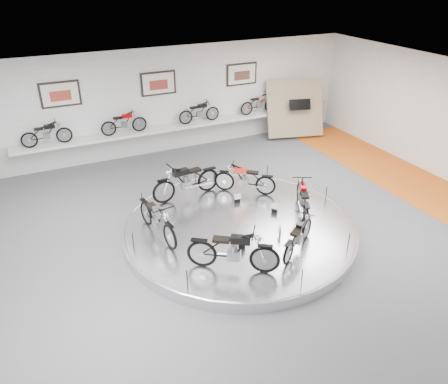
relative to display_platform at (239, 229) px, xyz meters
name	(u,v)px	position (x,y,z in m)	size (l,w,h in m)	color
floor	(244,238)	(0.00, -0.30, -0.15)	(16.00, 16.00, 0.00)	#4D4D4F
ceiling	(248,94)	(0.00, -0.30, 3.85)	(16.00, 16.00, 0.00)	white
wall_back	(159,102)	(0.00, 6.70, 1.85)	(16.00, 16.00, 0.00)	white
orange_carpet_strip	(424,189)	(6.80, -0.30, -0.14)	(2.40, 12.60, 0.01)	#C95F1E
dado_band	(162,138)	(0.00, 6.68, 0.40)	(15.68, 0.04, 1.10)	#BCBCBA
display_platform	(239,229)	(0.00, 0.00, 0.00)	(6.40, 6.40, 0.30)	silver
platform_rim	(239,225)	(0.00, 0.00, 0.12)	(6.40, 6.40, 0.10)	#B2B2BA
shelf	(164,129)	(0.00, 6.40, 0.85)	(11.00, 0.55, 0.10)	silver
poster_left	(60,94)	(-3.50, 6.66, 2.55)	(1.35, 0.06, 0.88)	silver
poster_center	(158,83)	(0.00, 6.66, 2.55)	(1.35, 0.06, 0.88)	silver
poster_right	(242,74)	(3.50, 6.66, 2.55)	(1.35, 0.06, 0.88)	silver
display_panel	(295,108)	(5.60, 5.80, 1.10)	(2.40, 0.12, 2.40)	gray
shelf_bike_a	(47,135)	(-4.20, 6.40, 1.27)	(1.22, 0.42, 0.73)	black
shelf_bike_b	(124,124)	(-1.50, 6.40, 1.27)	(1.22, 0.42, 0.73)	#9A0405
shelf_bike_c	(199,113)	(1.50, 6.40, 1.27)	(1.22, 0.42, 0.73)	black
shelf_bike_d	(259,105)	(4.20, 6.40, 1.27)	(1.22, 0.42, 0.73)	#A3A3A7
bike_a	(245,179)	(1.00, 1.59, 0.63)	(1.64, 0.58, 0.96)	red
bike_b	(186,180)	(-0.73, 2.11, 0.71)	(1.90, 0.67, 1.12)	black
bike_c	(157,219)	(-2.19, 0.41, 0.66)	(1.75, 0.62, 1.03)	#A3A3A7
bike_d	(233,250)	(-1.05, -1.71, 0.70)	(1.85, 0.65, 1.09)	black
bike_e	(298,235)	(0.74, -1.73, 0.60)	(1.52, 0.54, 0.90)	black
bike_f	(303,198)	(1.89, -0.25, 0.63)	(1.64, 0.58, 0.96)	#9A0405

